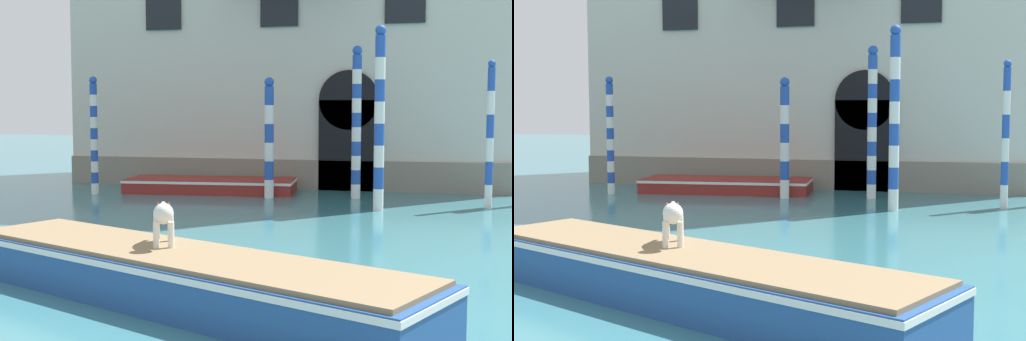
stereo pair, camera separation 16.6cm
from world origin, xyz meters
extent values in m
cube|color=gray|center=(2.06, 19.23, 0.48)|extent=(14.86, 0.16, 0.96)
cube|color=black|center=(4.32, 19.22, 1.44)|extent=(1.89, 0.14, 2.89)
cylinder|color=black|center=(4.32, 19.22, 2.89)|extent=(1.89, 0.14, 1.89)
cube|color=black|center=(-1.91, 19.24, 6.03)|extent=(1.23, 0.10, 1.58)
cube|color=black|center=(2.06, 19.24, 6.03)|extent=(1.23, 0.10, 1.58)
cube|color=#234C8C|center=(3.63, 5.48, 0.33)|extent=(7.47, 4.54, 0.65)
cube|color=white|center=(3.63, 5.48, 0.59)|extent=(7.51, 4.58, 0.08)
cube|color=#8C7251|center=(3.63, 5.48, 0.68)|extent=(7.21, 4.33, 0.06)
cylinder|color=silver|center=(3.47, 5.67, 0.89)|extent=(0.09, 0.09, 0.36)
cylinder|color=silver|center=(3.29, 5.60, 0.89)|extent=(0.09, 0.09, 0.36)
cylinder|color=silver|center=(3.29, 6.14, 0.89)|extent=(0.09, 0.09, 0.36)
cylinder|color=silver|center=(3.10, 6.07, 0.89)|extent=(0.09, 0.09, 0.36)
ellipsoid|color=silver|center=(3.29, 5.87, 1.15)|extent=(0.51, 0.73, 0.29)
ellipsoid|color=#AD7042|center=(3.25, 5.96, 1.23)|extent=(0.29, 0.35, 0.10)
sphere|color=silver|center=(3.42, 5.53, 1.21)|extent=(0.27, 0.27, 0.27)
cone|color=#AD7042|center=(3.49, 5.55, 1.31)|extent=(0.08, 0.08, 0.11)
cone|color=#AD7042|center=(3.35, 5.50, 1.31)|extent=(0.08, 0.08, 0.11)
cylinder|color=silver|center=(3.15, 6.21, 1.19)|extent=(0.14, 0.24, 0.19)
cube|color=maroon|center=(0.21, 17.72, 0.22)|extent=(5.36, 2.29, 0.43)
cube|color=white|center=(0.21, 17.72, 0.37)|extent=(5.39, 2.33, 0.08)
cube|color=#8C7251|center=(0.21, 17.72, 0.20)|extent=(2.98, 1.63, 0.39)
cylinder|color=white|center=(5.60, 14.99, 0.28)|extent=(0.26, 0.26, 0.56)
cylinder|color=#234CAD|center=(5.60, 14.99, 0.84)|extent=(0.26, 0.26, 0.56)
cylinder|color=white|center=(5.60, 14.99, 1.40)|extent=(0.26, 0.26, 0.56)
cylinder|color=#234CAD|center=(5.60, 14.99, 1.96)|extent=(0.26, 0.26, 0.56)
cylinder|color=white|center=(5.60, 14.99, 2.52)|extent=(0.26, 0.26, 0.56)
cylinder|color=#234CAD|center=(5.60, 14.99, 3.08)|extent=(0.26, 0.26, 0.56)
cylinder|color=white|center=(5.60, 14.99, 3.64)|extent=(0.26, 0.26, 0.56)
cylinder|color=#234CAD|center=(5.60, 14.99, 4.20)|extent=(0.26, 0.26, 0.56)
sphere|color=#234CAD|center=(5.60, 14.99, 4.59)|extent=(0.28, 0.28, 0.28)
cylinder|color=white|center=(2.30, 16.75, 0.27)|extent=(0.27, 0.27, 0.54)
cylinder|color=#234CAD|center=(2.30, 16.75, 0.82)|extent=(0.27, 0.27, 0.54)
cylinder|color=white|center=(2.30, 16.75, 1.36)|extent=(0.27, 0.27, 0.54)
cylinder|color=#234CAD|center=(2.30, 16.75, 1.90)|extent=(0.27, 0.27, 0.54)
cylinder|color=white|center=(2.30, 16.75, 2.45)|extent=(0.27, 0.27, 0.54)
cylinder|color=#234CAD|center=(2.30, 16.75, 2.99)|extent=(0.27, 0.27, 0.54)
sphere|color=#234CAD|center=(2.30, 16.75, 3.38)|extent=(0.28, 0.28, 0.28)
cylinder|color=white|center=(4.77, 17.35, 0.21)|extent=(0.27, 0.27, 0.42)
cylinder|color=#234CAD|center=(4.77, 17.35, 0.62)|extent=(0.27, 0.27, 0.42)
cylinder|color=white|center=(4.77, 17.35, 1.04)|extent=(0.27, 0.27, 0.42)
cylinder|color=#234CAD|center=(4.77, 17.35, 1.46)|extent=(0.27, 0.27, 0.42)
cylinder|color=white|center=(4.77, 17.35, 1.87)|extent=(0.27, 0.27, 0.42)
cylinder|color=#234CAD|center=(4.77, 17.35, 2.29)|extent=(0.27, 0.27, 0.42)
cylinder|color=white|center=(4.77, 17.35, 2.71)|extent=(0.27, 0.27, 0.42)
cylinder|color=#234CAD|center=(4.77, 17.35, 3.12)|extent=(0.27, 0.27, 0.42)
cylinder|color=white|center=(4.77, 17.35, 3.54)|extent=(0.27, 0.27, 0.42)
cylinder|color=#234CAD|center=(4.77, 17.35, 3.95)|extent=(0.27, 0.27, 0.42)
sphere|color=#234CAD|center=(4.77, 17.35, 4.28)|extent=(0.28, 0.28, 0.28)
cylinder|color=white|center=(-3.10, 16.39, 0.17)|extent=(0.22, 0.22, 0.34)
cylinder|color=#234CAD|center=(-3.10, 16.39, 0.51)|extent=(0.22, 0.22, 0.34)
cylinder|color=white|center=(-3.10, 16.39, 0.84)|extent=(0.22, 0.22, 0.34)
cylinder|color=#234CAD|center=(-3.10, 16.39, 1.18)|extent=(0.22, 0.22, 0.34)
cylinder|color=white|center=(-3.10, 16.39, 1.52)|extent=(0.22, 0.22, 0.34)
cylinder|color=#234CAD|center=(-3.10, 16.39, 1.86)|extent=(0.22, 0.22, 0.34)
cylinder|color=white|center=(-3.10, 16.39, 2.19)|extent=(0.22, 0.22, 0.34)
cylinder|color=#234CAD|center=(-3.10, 16.39, 2.53)|extent=(0.22, 0.22, 0.34)
cylinder|color=white|center=(-3.10, 16.39, 2.87)|extent=(0.22, 0.22, 0.34)
cylinder|color=#234CAD|center=(-3.10, 16.39, 3.21)|extent=(0.22, 0.22, 0.34)
sphere|color=#234CAD|center=(-3.10, 16.39, 3.47)|extent=(0.23, 0.23, 0.23)
cylinder|color=white|center=(8.39, 16.17, 0.31)|extent=(0.19, 0.19, 0.62)
cylinder|color=#234CAD|center=(8.39, 16.17, 0.92)|extent=(0.19, 0.19, 0.62)
cylinder|color=white|center=(8.39, 16.17, 1.54)|extent=(0.19, 0.19, 0.62)
cylinder|color=#234CAD|center=(8.39, 16.17, 2.16)|extent=(0.19, 0.19, 0.62)
cylinder|color=white|center=(8.39, 16.17, 2.77)|extent=(0.19, 0.19, 0.62)
cylinder|color=#234CAD|center=(8.39, 16.17, 3.39)|extent=(0.19, 0.19, 0.62)
sphere|color=#234CAD|center=(8.39, 16.17, 3.78)|extent=(0.20, 0.20, 0.20)
camera|label=1|loc=(6.97, -3.45, 2.63)|focal=50.00mm
camera|label=2|loc=(7.13, -3.41, 2.63)|focal=50.00mm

